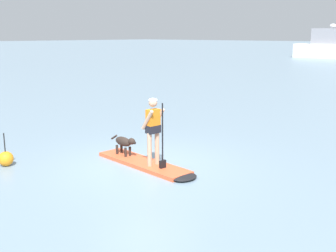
{
  "coord_description": "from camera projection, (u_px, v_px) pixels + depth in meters",
  "views": [
    {
      "loc": [
        7.49,
        -7.39,
        3.41
      ],
      "look_at": [
        0.0,
        1.0,
        0.9
      ],
      "focal_mm": 44.0,
      "sensor_mm": 36.0,
      "label": 1
    }
  ],
  "objects": [
    {
      "name": "dog",
      "position": [
        124.0,
        142.0,
        11.45
      ],
      "size": [
        1.11,
        0.27,
        0.55
      ],
      "color": "#2D231E",
      "rests_on": "paddleboard"
    },
    {
      "name": "moored_boat_starboard",
      "position": [
        336.0,
        47.0,
        60.1
      ],
      "size": [
        12.25,
        4.51,
        4.93
      ],
      "color": "white",
      "rests_on": "ground_plane"
    },
    {
      "name": "paddleboard",
      "position": [
        149.0,
        165.0,
        10.82
      ],
      "size": [
        3.35,
        0.98,
        0.1
      ],
      "color": "#E55933",
      "rests_on": "ground_plane"
    },
    {
      "name": "person_paddler",
      "position": [
        154.0,
        127.0,
        10.45
      ],
      "size": [
        0.62,
        0.5,
        1.75
      ],
      "color": "tan",
      "rests_on": "paddleboard"
    },
    {
      "name": "marker_buoy",
      "position": [
        6.0,
        159.0,
        10.87
      ],
      "size": [
        0.39,
        0.39,
        0.89
      ],
      "color": "orange",
      "rests_on": "ground_plane"
    },
    {
      "name": "ground_plane",
      "position": [
        143.0,
        165.0,
        11.0
      ],
      "size": [
        400.0,
        400.0,
        0.0
      ],
      "primitive_type": "plane",
      "color": "gray"
    }
  ]
}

